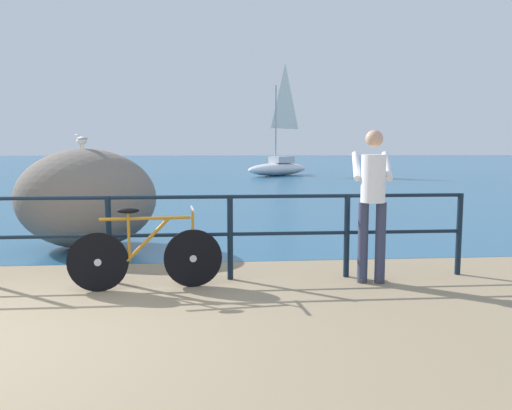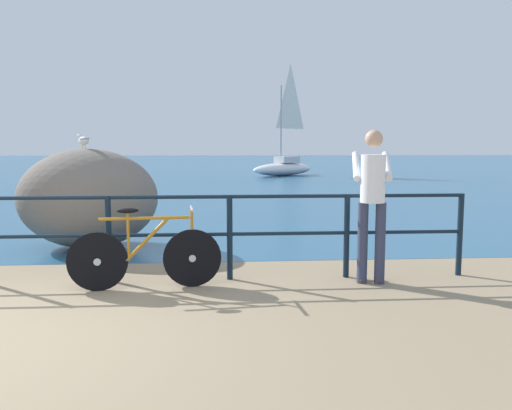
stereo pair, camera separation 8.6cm
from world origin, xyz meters
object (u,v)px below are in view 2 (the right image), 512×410
Objects in this scene: person_at_railing at (372,199)px; seagull at (83,140)px; sailboat at (284,163)px; bicycle at (146,255)px; breakwater_boulder_main at (88,198)px.

person_at_railing is 4.63m from seagull.
person_at_railing is 22.64m from sailboat.
person_at_railing is (2.59, 0.07, 0.60)m from bicycle.
seagull reaches higher than person_at_railing.
bicycle is at bearing 103.59° from person_at_railing.
person_at_railing is at bearing -165.32° from seagull.
breakwater_boulder_main is 0.92m from seagull.
sailboat is (5.65, 20.12, -0.07)m from breakwater_boulder_main.
seagull is 20.94m from sailboat.
sailboat reaches higher than seagull.
breakwater_boulder_main is at bearing 69.43° from person_at_railing.
seagull is at bearing 34.87° from sailboat.
sailboat reaches higher than person_at_railing.
bicycle is 5.77× the size of seagull.
bicycle is at bearing 163.93° from seagull.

